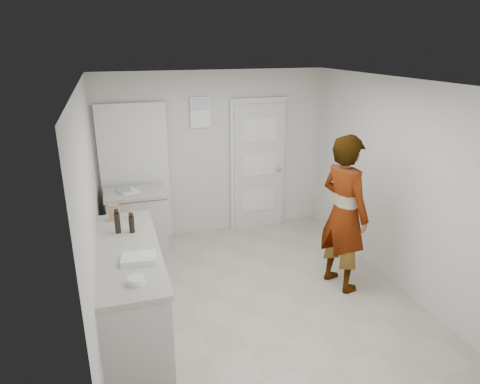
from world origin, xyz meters
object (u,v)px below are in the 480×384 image
object	(u,v)px
person	(344,213)
baking_dish	(139,259)
spice_jar	(133,214)
oil_cruet_a	(132,223)
cake_mix_box	(114,213)
oil_cruet_b	(117,221)
egg_bowl	(136,281)

from	to	relation	value
person	baking_dish	bearing A→B (deg)	85.09
spice_jar	oil_cruet_a	distance (m)	0.41
oil_cruet_a	baking_dish	bearing A→B (deg)	-88.76
cake_mix_box	oil_cruet_b	distance (m)	0.36
spice_jar	baking_dish	size ratio (longest dim) A/B	0.25
person	spice_jar	world-z (taller)	person
cake_mix_box	egg_bowl	distance (m)	1.47
person	oil_cruet_a	distance (m)	2.45
cake_mix_box	egg_bowl	bearing A→B (deg)	-71.34
oil_cruet_a	egg_bowl	size ratio (longest dim) A/B	1.60
oil_cruet_b	baking_dish	size ratio (longest dim) A/B	0.80
person	egg_bowl	bearing A→B (deg)	93.42
cake_mix_box	oil_cruet_b	bearing A→B (deg)	-72.16
oil_cruet_b	egg_bowl	xyz separation A→B (m)	(0.11, -1.11, -0.11)
spice_jar	person	bearing A→B (deg)	-15.76
cake_mix_box	baking_dish	distance (m)	1.09
person	oil_cruet_b	xyz separation A→B (m)	(-2.58, 0.30, 0.10)
person	cake_mix_box	size ratio (longest dim) A/B	9.88
person	oil_cruet_b	size ratio (longest dim) A/B	6.83
egg_bowl	oil_cruet_b	bearing A→B (deg)	95.42
oil_cruet_a	egg_bowl	xyz separation A→B (m)	(-0.04, -1.08, -0.08)
baking_dish	egg_bowl	bearing A→B (deg)	-97.95
baking_dish	egg_bowl	xyz separation A→B (m)	(-0.05, -0.39, 0.00)
oil_cruet_a	egg_bowl	world-z (taller)	oil_cruet_a
egg_bowl	oil_cruet_a	bearing A→B (deg)	87.88
person	egg_bowl	xyz separation A→B (m)	(-2.47, -0.81, -0.00)
spice_jar	baking_dish	xyz separation A→B (m)	(-0.02, -1.09, -0.02)
oil_cruet_a	oil_cruet_b	bearing A→B (deg)	167.69
cake_mix_box	baking_dish	size ratio (longest dim) A/B	0.56
spice_jar	oil_cruet_b	distance (m)	0.42
person	spice_jar	xyz separation A→B (m)	(-2.40, 0.68, 0.01)
spice_jar	oil_cruet_a	world-z (taller)	oil_cruet_a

